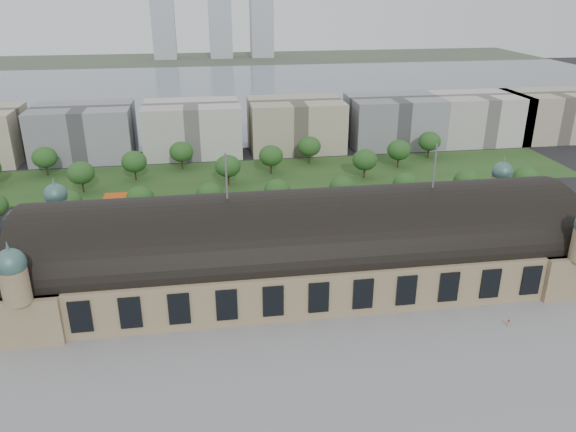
{
  "coord_description": "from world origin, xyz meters",
  "views": [
    {
      "loc": [
        -25.11,
        -134.38,
        76.32
      ],
      "look_at": [
        -2.24,
        13.46,
        14.0
      ],
      "focal_mm": 35.0,
      "sensor_mm": 36.0,
      "label": 1
    }
  ],
  "objects": [
    {
      "name": "ground",
      "position": [
        0.0,
        0.0,
        0.0
      ],
      "size": [
        900.0,
        900.0,
        0.0
      ],
      "primitive_type": "plane",
      "color": "black",
      "rests_on": "ground"
    },
    {
      "name": "station",
      "position": [
        0.0,
        0.0,
        10.28
      ],
      "size": [
        150.0,
        48.4,
        44.3
      ],
      "color": "#96825D",
      "rests_on": "ground"
    },
    {
      "name": "plaza_south",
      "position": [
        10.0,
        -44.0,
        0.0
      ],
      "size": [
        190.0,
        48.0,
        0.12
      ],
      "primitive_type": "cube",
      "color": "gray",
      "rests_on": "ground"
    },
    {
      "name": "road_slab",
      "position": [
        -20.0,
        38.0,
        0.0
      ],
      "size": [
        260.0,
        26.0,
        0.1
      ],
      "primitive_type": "cube",
      "color": "black",
      "rests_on": "ground"
    },
    {
      "name": "grass_belt",
      "position": [
        -15.0,
        93.0,
        0.0
      ],
      "size": [
        300.0,
        45.0,
        0.1
      ],
      "primitive_type": "cube",
      "color": "#25451B",
      "rests_on": "ground"
    },
    {
      "name": "petrol_station",
      "position": [
        -53.91,
        65.28,
        2.95
      ],
      "size": [
        14.0,
        13.0,
        5.05
      ],
      "color": "#C5450B",
      "rests_on": "ground"
    },
    {
      "name": "lake",
      "position": [
        0.0,
        298.0,
        0.0
      ],
      "size": [
        700.0,
        320.0,
        0.08
      ],
      "primitive_type": "cube",
      "color": "slate",
      "rests_on": "ground"
    },
    {
      "name": "far_shore",
      "position": [
        0.0,
        498.0,
        0.0
      ],
      "size": [
        700.0,
        120.0,
        0.14
      ],
      "primitive_type": "cube",
      "color": "#44513D",
      "rests_on": "ground"
    },
    {
      "name": "far_tower_left",
      "position": [
        -60.0,
        508.0,
        40.0
      ],
      "size": [
        24.0,
        24.0,
        80.0
      ],
      "primitive_type": "cube",
      "color": "#9EA8B2",
      "rests_on": "ground"
    },
    {
      "name": "far_tower_mid",
      "position": [
        0.0,
        508.0,
        42.5
      ],
      "size": [
        24.0,
        24.0,
        85.0
      ],
      "primitive_type": "cube",
      "color": "#9EA8B2",
      "rests_on": "ground"
    },
    {
      "name": "far_tower_right",
      "position": [
        45.0,
        508.0,
        37.5
      ],
      "size": [
        24.0,
        24.0,
        75.0
      ],
      "primitive_type": "cube",
      "color": "#9EA8B2",
      "rests_on": "ground"
    },
    {
      "name": "office_2",
      "position": [
        -80.0,
        133.0,
        12.0
      ],
      "size": [
        45.0,
        32.0,
        24.0
      ],
      "primitive_type": "cube",
      "color": "gray",
      "rests_on": "ground"
    },
    {
      "name": "office_3",
      "position": [
        -30.0,
        133.0,
        12.0
      ],
      "size": [
        45.0,
        32.0,
        24.0
      ],
      "primitive_type": "cube",
      "color": "beige",
      "rests_on": "ground"
    },
    {
      "name": "office_4",
      "position": [
        20.0,
        133.0,
        12.0
      ],
      "size": [
        45.0,
        32.0,
        24.0
      ],
      "primitive_type": "cube",
      "color": "tan",
      "rests_on": "ground"
    },
    {
      "name": "office_5",
      "position": [
        70.0,
        133.0,
        12.0
      ],
      "size": [
        45.0,
        32.0,
        24.0
      ],
      "primitive_type": "cube",
      "color": "gray",
      "rests_on": "ground"
    },
    {
      "name": "office_6",
      "position": [
        115.0,
        133.0,
        12.0
      ],
      "size": [
        45.0,
        32.0,
        24.0
      ],
      "primitive_type": "cube",
      "color": "beige",
      "rests_on": "ground"
    },
    {
      "name": "office_7",
      "position": [
        155.0,
        133.0,
        12.0
      ],
      "size": [
        45.0,
        32.0,
        24.0
      ],
      "primitive_type": "cube",
      "color": "tan",
      "rests_on": "ground"
    },
    {
      "name": "tree_row_2",
      "position": [
        -72.0,
        53.0,
        7.43
      ],
      "size": [
        9.6,
        9.6,
        11.52
      ],
      "color": "#2D2116",
      "rests_on": "ground"
    },
    {
      "name": "tree_row_3",
      "position": [
        -48.0,
        53.0,
        7.43
      ],
      "size": [
        9.6,
        9.6,
        11.52
      ],
      "color": "#2D2116",
      "rests_on": "ground"
    },
    {
      "name": "tree_row_4",
      "position": [
        -24.0,
        53.0,
        7.43
      ],
      "size": [
        9.6,
        9.6,
        11.52
      ],
      "color": "#2D2116",
      "rests_on": "ground"
    },
    {
      "name": "tree_row_5",
      "position": [
        0.0,
        53.0,
        7.43
      ],
      "size": [
        9.6,
        9.6,
        11.52
      ],
      "color": "#2D2116",
      "rests_on": "ground"
    },
    {
      "name": "tree_row_6",
      "position": [
        24.0,
        53.0,
        7.43
      ],
      "size": [
        9.6,
        9.6,
        11.52
      ],
      "color": "#2D2116",
      "rests_on": "ground"
    },
    {
      "name": "tree_row_7",
      "position": [
        48.0,
        53.0,
        7.43
      ],
      "size": [
        9.6,
        9.6,
        11.52
      ],
      "color": "#2D2116",
      "rests_on": "ground"
    },
    {
      "name": "tree_row_8",
      "position": [
        72.0,
        53.0,
        7.43
      ],
      "size": [
        9.6,
        9.6,
        11.52
      ],
      "color": "#2D2116",
      "rests_on": "ground"
    },
    {
      "name": "tree_row_9",
      "position": [
        96.0,
        53.0,
        7.43
      ],
      "size": [
        9.6,
        9.6,
        11.52
      ],
      "color": "#2D2116",
      "rests_on": "ground"
    },
    {
      "name": "tree_belt_2",
      "position": [
        -92.0,
        107.0,
        8.05
      ],
      "size": [
        10.4,
        10.4,
        12.48
      ],
      "color": "#2D2116",
      "rests_on": "ground"
    },
    {
      "name": "tree_belt_3",
      "position": [
        -73.0,
        83.0,
        8.05
      ],
      "size": [
        10.4,
        10.4,
        12.48
      ],
      "color": "#2D2116",
      "rests_on": "ground"
    },
    {
      "name": "tree_belt_4",
      "position": [
        -54.0,
        95.0,
        8.05
      ],
      "size": [
        10.4,
        10.4,
        12.48
      ],
      "color": "#2D2116",
      "rests_on": "ground"
    },
    {
      "name": "tree_belt_5",
      "position": [
        -35.0,
        107.0,
        8.05
      ],
      "size": [
        10.4,
        10.4,
        12.48
      ],
      "color": "#2D2116",
      "rests_on": "ground"
    },
    {
      "name": "tree_belt_6",
      "position": [
        -16.0,
        83.0,
        8.05
      ],
      "size": [
        10.4,
        10.4,
        12.48
      ],
      "color": "#2D2116",
      "rests_on": "ground"
    },
    {
      "name": "tree_belt_7",
      "position": [
        3.0,
        95.0,
        8.05
      ],
      "size": [
        10.4,
        10.4,
        12.48
      ],
      "color": "#2D2116",
      "rests_on": "ground"
    },
    {
      "name": "tree_belt_8",
      "position": [
        22.0,
        107.0,
        8.05
      ],
      "size": [
        10.4,
        10.4,
        12.48
      ],
      "color": "#2D2116",
      "rests_on": "ground"
    },
    {
      "name": "tree_belt_9",
      "position": [
        41.0,
        83.0,
        8.05
      ],
      "size": [
        10.4,
        10.4,
        12.48
      ],
      "color": "#2D2116",
      "rests_on": "ground"
    },
    {
      "name": "tree_belt_10",
      "position": [
        60.0,
        95.0,
        8.05
      ],
      "size": [
        10.4,
        10.4,
        12.48
      ],
      "color": "#2D2116",
      "rests_on": "ground"
    },
    {
      "name": "tree_belt_11",
      "position": [
        79.0,
        107.0,
        8.05
      ],
      "size": [
        10.4,
        10.4,
        12.48
      ],
      "color": "#2D2116",
      "rests_on": "ground"
    },
    {
      "name": "traffic_car_2",
      "position": [
        -59.11,
        31.17,
        0.75
      ],
      "size": [
        5.68,
        3.2,
        1.5
      ],
      "primitive_type": "imported",
      "rotation": [
        0.0,
        0.0,
        -1.71
      ],
      "color": "black",
      "rests_on": "ground"
    },
    {
      "name": "traffic_car_4",
      "position": [
        12.1,
        35.76,
        0.78
      ],
      "size": [
        4.67,
        2.13,
        1.55
      ],
      "primitive_type": "imported",
      "rotation": [
        0.0,
        0.0,
        -1.51
      ],
      "color": "#1A1C4A",
      "rests_on": "ground"
    },
    {
      "name": "traffic_car_5",
      "position": [
        24.54,
        38.76,
        0.72
      ],
      "size": [
        4.49,
        1.98,
        1.43
      ],
      "primitive_type": "imported",
      "rotation": [
        0.0,
        0.0,
        1.68
      ],
      "color": "#525459",
      "rests_on": "ground"
    },
    {
      "name": "parked_car_0",
      "position": [
        -66.44,
        21.0,
        0.67
      ],
      "size": [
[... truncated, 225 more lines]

